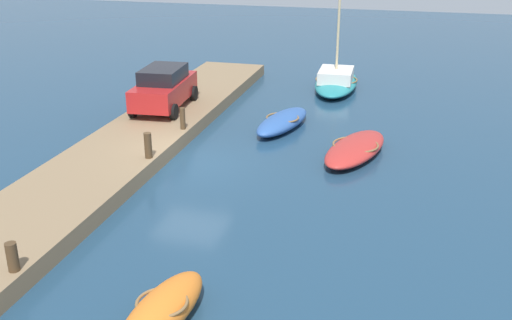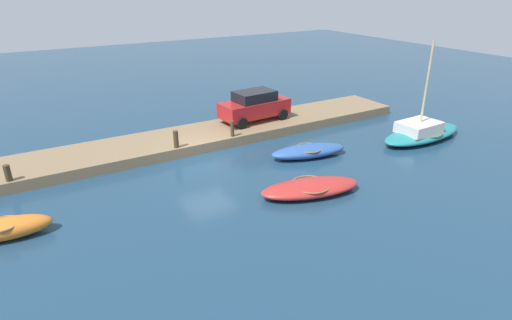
{
  "view_description": "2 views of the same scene",
  "coord_description": "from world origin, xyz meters",
  "px_view_note": "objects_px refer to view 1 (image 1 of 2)",
  "views": [
    {
      "loc": [
        18.47,
        7.37,
        7.92
      ],
      "look_at": [
        1.21,
        2.75,
        0.88
      ],
      "focal_mm": 42.59,
      "sensor_mm": 36.0,
      "label": 1
    },
    {
      "loc": [
        7.63,
        17.7,
        8.25
      ],
      "look_at": [
        -1.17,
        2.93,
        0.81
      ],
      "focal_mm": 29.56,
      "sensor_mm": 36.0,
      "label": 2
    }
  ],
  "objects_px": {
    "mooring_post_west": "(183,118)",
    "mooring_post_mid_east": "(12,257)",
    "sailboat_teal": "(336,81)",
    "rowboat_red": "(355,149)",
    "parked_car": "(164,87)",
    "mooring_post_mid_west": "(148,145)",
    "dinghy_orange": "(162,310)",
    "rowboat_blue": "(283,121)"
  },
  "relations": [
    {
      "from": "sailboat_teal",
      "to": "mooring_post_west",
      "type": "relative_size",
      "value": 6.85
    },
    {
      "from": "mooring_post_west",
      "to": "mooring_post_mid_west",
      "type": "distance_m",
      "value": 3.14
    },
    {
      "from": "mooring_post_west",
      "to": "rowboat_blue",
      "type": "bearing_deg",
      "value": 127.18
    },
    {
      "from": "rowboat_blue",
      "to": "mooring_post_mid_east",
      "type": "relative_size",
      "value": 5.86
    },
    {
      "from": "dinghy_orange",
      "to": "mooring_post_mid_east",
      "type": "distance_m",
      "value": 3.81
    },
    {
      "from": "mooring_post_west",
      "to": "dinghy_orange",
      "type": "bearing_deg",
      "value": 19.19
    },
    {
      "from": "parked_car",
      "to": "mooring_post_west",
      "type": "bearing_deg",
      "value": 31.96
    },
    {
      "from": "rowboat_red",
      "to": "rowboat_blue",
      "type": "relative_size",
      "value": 1.1
    },
    {
      "from": "rowboat_blue",
      "to": "mooring_post_west",
      "type": "height_order",
      "value": "mooring_post_west"
    },
    {
      "from": "rowboat_blue",
      "to": "mooring_post_west",
      "type": "bearing_deg",
      "value": -40.35
    },
    {
      "from": "mooring_post_mid_west",
      "to": "parked_car",
      "type": "distance_m",
      "value": 5.83
    },
    {
      "from": "rowboat_red",
      "to": "mooring_post_west",
      "type": "distance_m",
      "value": 6.58
    },
    {
      "from": "rowboat_red",
      "to": "mooring_post_mid_west",
      "type": "distance_m",
      "value": 7.36
    },
    {
      "from": "mooring_post_west",
      "to": "mooring_post_mid_east",
      "type": "relative_size",
      "value": 1.2
    },
    {
      "from": "rowboat_blue",
      "to": "sailboat_teal",
      "type": "height_order",
      "value": "sailboat_teal"
    },
    {
      "from": "rowboat_blue",
      "to": "parked_car",
      "type": "xyz_separation_m",
      "value": [
        0.12,
        -5.09,
        1.11
      ]
    },
    {
      "from": "rowboat_blue",
      "to": "parked_car",
      "type": "bearing_deg",
      "value": -76.15
    },
    {
      "from": "sailboat_teal",
      "to": "mooring_post_mid_east",
      "type": "distance_m",
      "value": 20.37
    },
    {
      "from": "rowboat_blue",
      "to": "mooring_post_west",
      "type": "relative_size",
      "value": 4.9
    },
    {
      "from": "mooring_post_mid_west",
      "to": "parked_car",
      "type": "xyz_separation_m",
      "value": [
        -5.54,
        -1.76,
        0.47
      ]
    },
    {
      "from": "dinghy_orange",
      "to": "mooring_post_mid_west",
      "type": "bearing_deg",
      "value": -146.69
    },
    {
      "from": "mooring_post_mid_east",
      "to": "sailboat_teal",
      "type": "bearing_deg",
      "value": 167.06
    },
    {
      "from": "dinghy_orange",
      "to": "mooring_post_mid_east",
      "type": "height_order",
      "value": "mooring_post_mid_east"
    },
    {
      "from": "rowboat_blue",
      "to": "sailboat_teal",
      "type": "relative_size",
      "value": 0.72
    },
    {
      "from": "mooring_post_mid_east",
      "to": "parked_car",
      "type": "bearing_deg",
      "value": -172.2
    },
    {
      "from": "mooring_post_west",
      "to": "mooring_post_mid_east",
      "type": "xyz_separation_m",
      "value": [
        10.46,
        0.0,
        -0.07
      ]
    },
    {
      "from": "mooring_post_west",
      "to": "mooring_post_mid_east",
      "type": "height_order",
      "value": "mooring_post_west"
    },
    {
      "from": "mooring_post_mid_west",
      "to": "mooring_post_mid_east",
      "type": "relative_size",
      "value": 1.25
    },
    {
      "from": "rowboat_blue",
      "to": "rowboat_red",
      "type": "bearing_deg",
      "value": 66.21
    },
    {
      "from": "rowboat_blue",
      "to": "sailboat_teal",
      "type": "bearing_deg",
      "value": -177.69
    },
    {
      "from": "rowboat_red",
      "to": "sailboat_teal",
      "type": "xyz_separation_m",
      "value": [
        -9.22,
        -1.99,
        0.15
      ]
    },
    {
      "from": "mooring_post_mid_west",
      "to": "mooring_post_mid_east",
      "type": "distance_m",
      "value": 7.32
    },
    {
      "from": "sailboat_teal",
      "to": "mooring_post_west",
      "type": "xyz_separation_m",
      "value": [
        9.39,
        -4.56,
        0.51
      ]
    },
    {
      "from": "dinghy_orange",
      "to": "rowboat_blue",
      "type": "xyz_separation_m",
      "value": [
        -13.33,
        -0.43,
        -0.06
      ]
    },
    {
      "from": "sailboat_teal",
      "to": "parked_car",
      "type": "height_order",
      "value": "sailboat_teal"
    },
    {
      "from": "dinghy_orange",
      "to": "sailboat_teal",
      "type": "relative_size",
      "value": 0.54
    },
    {
      "from": "rowboat_red",
      "to": "mooring_post_mid_east",
      "type": "xyz_separation_m",
      "value": [
        10.62,
        -6.55,
        0.58
      ]
    },
    {
      "from": "rowboat_red",
      "to": "parked_car",
      "type": "bearing_deg",
      "value": -90.8
    },
    {
      "from": "mooring_post_mid_east",
      "to": "mooring_post_mid_west",
      "type": "bearing_deg",
      "value": 180.0
    },
    {
      "from": "rowboat_red",
      "to": "parked_car",
      "type": "relative_size",
      "value": 1.07
    },
    {
      "from": "rowboat_blue",
      "to": "sailboat_teal",
      "type": "xyz_separation_m",
      "value": [
        -6.86,
        1.23,
        0.12
      ]
    },
    {
      "from": "dinghy_orange",
      "to": "mooring_post_mid_west",
      "type": "relative_size",
      "value": 3.57
    }
  ]
}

